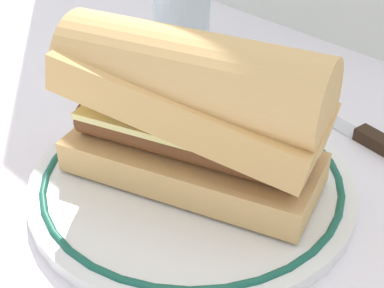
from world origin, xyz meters
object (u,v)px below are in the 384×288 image
sausage_sandwich (192,107)px  drinking_glass (182,13)px  plate (192,182)px  butter_knife (349,128)px

sausage_sandwich → drinking_glass: 0.26m
plate → butter_knife: size_ratio=1.62×
sausage_sandwich → drinking_glass: (-0.20, 0.17, -0.03)m
sausage_sandwich → butter_knife: sausage_sandwich is taller
plate → butter_knife: bearing=76.1°
sausage_sandwich → drinking_glass: bearing=118.0°
plate → drinking_glass: bearing=138.2°
plate → butter_knife: (0.04, 0.17, -0.00)m
plate → sausage_sandwich: size_ratio=1.20×
drinking_glass → plate: bearing=-41.8°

